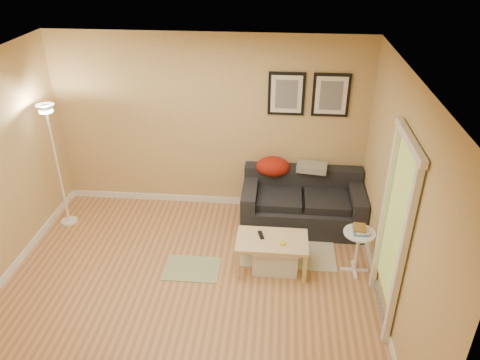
# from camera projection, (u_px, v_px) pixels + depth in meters

# --- Properties ---
(floor) EXTENTS (4.50, 4.50, 0.00)m
(floor) POSITION_uv_depth(u_px,v_px,m) (188.00, 289.00, 5.53)
(floor) COLOR tan
(floor) RESTS_ON ground
(ceiling) EXTENTS (4.50, 4.50, 0.00)m
(ceiling) POSITION_uv_depth(u_px,v_px,m) (172.00, 75.00, 4.27)
(ceiling) COLOR white
(ceiling) RESTS_ON wall_back
(wall_back) EXTENTS (4.50, 0.00, 4.50)m
(wall_back) POSITION_uv_depth(u_px,v_px,m) (209.00, 125.00, 6.64)
(wall_back) COLOR tan
(wall_back) RESTS_ON ground
(wall_front) EXTENTS (4.50, 0.00, 4.50)m
(wall_front) POSITION_uv_depth(u_px,v_px,m) (121.00, 345.00, 3.15)
(wall_front) COLOR tan
(wall_front) RESTS_ON ground
(wall_right) EXTENTS (0.00, 4.00, 4.00)m
(wall_right) POSITION_uv_depth(u_px,v_px,m) (398.00, 206.00, 4.72)
(wall_right) COLOR tan
(wall_right) RESTS_ON ground
(baseboard_back) EXTENTS (4.50, 0.02, 0.10)m
(baseboard_back) POSITION_uv_depth(u_px,v_px,m) (212.00, 199.00, 7.24)
(baseboard_back) COLOR white
(baseboard_back) RESTS_ON ground
(baseboard_left) EXTENTS (0.02, 4.00, 0.10)m
(baseboard_left) POSITION_uv_depth(u_px,v_px,m) (8.00, 274.00, 5.68)
(baseboard_left) COLOR white
(baseboard_left) RESTS_ON ground
(baseboard_right) EXTENTS (0.02, 4.00, 0.10)m
(baseboard_right) POSITION_uv_depth(u_px,v_px,m) (379.00, 298.00, 5.32)
(baseboard_right) COLOR white
(baseboard_right) RESTS_ON ground
(sofa) EXTENTS (1.70, 0.90, 0.75)m
(sofa) POSITION_uv_depth(u_px,v_px,m) (303.00, 201.00, 6.57)
(sofa) COLOR black
(sofa) RESTS_ON ground
(red_throw) EXTENTS (0.48, 0.36, 0.28)m
(red_throw) POSITION_uv_depth(u_px,v_px,m) (273.00, 167.00, 6.65)
(red_throw) COLOR #9F250E
(red_throw) RESTS_ON sofa
(plaid_throw) EXTENTS (0.45, 0.32, 0.10)m
(plaid_throw) POSITION_uv_depth(u_px,v_px,m) (312.00, 167.00, 6.61)
(plaid_throw) COLOR #C9BD75
(plaid_throw) RESTS_ON sofa
(framed_print_left) EXTENTS (0.50, 0.04, 0.60)m
(framed_print_left) POSITION_uv_depth(u_px,v_px,m) (286.00, 94.00, 6.29)
(framed_print_left) COLOR black
(framed_print_left) RESTS_ON wall_back
(framed_print_right) EXTENTS (0.50, 0.04, 0.60)m
(framed_print_right) POSITION_uv_depth(u_px,v_px,m) (331.00, 95.00, 6.25)
(framed_print_right) COLOR black
(framed_print_right) RESTS_ON wall_back
(area_rug) EXTENTS (1.25, 0.85, 0.01)m
(area_rug) POSITION_uv_depth(u_px,v_px,m) (287.00, 249.00, 6.20)
(area_rug) COLOR beige
(area_rug) RESTS_ON ground
(green_runner) EXTENTS (0.70, 0.50, 0.01)m
(green_runner) POSITION_uv_depth(u_px,v_px,m) (192.00, 269.00, 5.85)
(green_runner) COLOR #668C4C
(green_runner) RESTS_ON ground
(coffee_table) EXTENTS (0.93, 0.63, 0.44)m
(coffee_table) POSITION_uv_depth(u_px,v_px,m) (271.00, 254.00, 5.77)
(coffee_table) COLOR #E2C88A
(coffee_table) RESTS_ON ground
(remote_control) EXTENTS (0.09, 0.17, 0.02)m
(remote_control) POSITION_uv_depth(u_px,v_px,m) (261.00, 235.00, 5.73)
(remote_control) COLOR black
(remote_control) RESTS_ON coffee_table
(tape_roll) EXTENTS (0.07, 0.07, 0.03)m
(tape_roll) POSITION_uv_depth(u_px,v_px,m) (282.00, 243.00, 5.57)
(tape_roll) COLOR yellow
(tape_roll) RESTS_ON coffee_table
(storage_bin) EXTENTS (0.57, 0.42, 0.35)m
(storage_bin) POSITION_uv_depth(u_px,v_px,m) (275.00, 256.00, 5.79)
(storage_bin) COLOR white
(storage_bin) RESTS_ON ground
(side_table) EXTENTS (0.38, 0.38, 0.59)m
(side_table) POSITION_uv_depth(u_px,v_px,m) (357.00, 252.00, 5.68)
(side_table) COLOR white
(side_table) RESTS_ON ground
(book_stack) EXTENTS (0.19, 0.24, 0.07)m
(book_stack) POSITION_uv_depth(u_px,v_px,m) (360.00, 229.00, 5.53)
(book_stack) COLOR teal
(book_stack) RESTS_ON side_table
(floor_lamp) EXTENTS (0.23, 0.23, 1.81)m
(floor_lamp) POSITION_uv_depth(u_px,v_px,m) (58.00, 170.00, 6.37)
(floor_lamp) COLOR white
(floor_lamp) RESTS_ON ground
(doorway) EXTENTS (0.12, 1.01, 2.13)m
(doorway) POSITION_uv_depth(u_px,v_px,m) (392.00, 236.00, 4.72)
(doorway) COLOR white
(doorway) RESTS_ON ground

